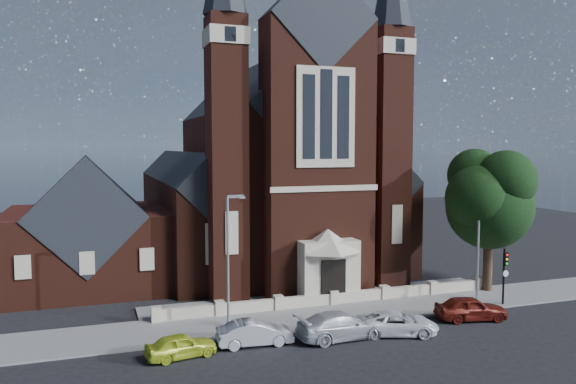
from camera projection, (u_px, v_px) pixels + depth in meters
name	position (u px, v px, depth m)	size (l,w,h in m)	color
ground	(292.00, 278.00, 46.80)	(120.00, 120.00, 0.00)	black
pavement_strip	(345.00, 313.00, 36.92)	(60.00, 5.00, 0.12)	slate
forecourt_paving	(322.00, 298.00, 40.68)	(26.00, 3.00, 0.14)	slate
forecourt_wall	(333.00, 305.00, 38.80)	(24.00, 0.40, 0.90)	#B0A58C
church	(264.00, 176.00, 53.60)	(20.01, 34.90, 29.20)	#431C12
parish_hall	(87.00, 235.00, 44.01)	(12.00, 12.20, 10.24)	#431C12
street_tree	(493.00, 200.00, 41.66)	(6.40, 6.60, 10.70)	black
street_lamp_left	(229.00, 253.00, 33.47)	(1.16, 0.22, 8.09)	gray
street_lamp_right	(479.00, 237.00, 39.41)	(1.16, 0.22, 8.09)	gray
traffic_signal	(505.00, 269.00, 38.40)	(0.28, 0.42, 4.00)	black
car_lime_van	(181.00, 346.00, 29.13)	(1.49, 3.70, 1.26)	#B8CA28
car_silver_a	(255.00, 333.00, 30.94)	(1.46, 4.19, 1.38)	#B0B1B8
car_silver_b	(342.00, 325.00, 31.98)	(2.16, 5.32, 1.54)	#B7BABF
car_white_suv	(397.00, 323.00, 32.73)	(2.20, 4.76, 1.32)	white
car_dark_red	(471.00, 308.00, 35.43)	(1.80, 4.46, 1.52)	maroon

